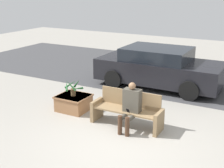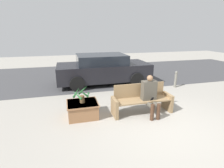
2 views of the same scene
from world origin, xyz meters
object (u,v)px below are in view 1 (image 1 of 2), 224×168
(person_seated, at_px, (131,105))
(planter_box, at_px, (74,102))
(potted_plant, at_px, (73,88))
(bench, at_px, (127,110))
(parked_car, at_px, (159,67))

(person_seated, relative_size, planter_box, 1.35)
(person_seated, bearing_deg, potted_plant, 169.83)
(bench, relative_size, person_seated, 1.53)
(bench, xyz_separation_m, planter_box, (-1.73, 0.16, -0.17))
(planter_box, relative_size, parked_car, 0.21)
(potted_plant, bearing_deg, person_seated, -10.17)
(bench, height_order, potted_plant, potted_plant)
(bench, xyz_separation_m, parked_car, (-0.44, 3.36, 0.27))
(person_seated, relative_size, potted_plant, 2.23)
(bench, relative_size, potted_plant, 3.43)
(person_seated, relative_size, parked_car, 0.28)
(bench, xyz_separation_m, potted_plant, (-1.74, 0.15, 0.26))
(planter_box, distance_m, potted_plant, 0.43)
(parked_car, bearing_deg, bench, -82.53)
(planter_box, bearing_deg, person_seated, -10.36)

